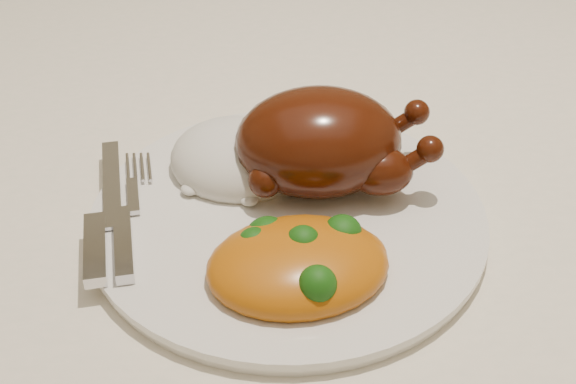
{
  "coord_description": "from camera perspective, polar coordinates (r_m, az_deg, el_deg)",
  "views": [
    {
      "loc": [
        -0.05,
        -0.58,
        1.16
      ],
      "look_at": [
        -0.03,
        -0.1,
        0.8
      ],
      "focal_mm": 50.0,
      "sensor_mm": 36.0,
      "label": 1
    }
  ],
  "objects": [
    {
      "name": "dinner_plate",
      "position": [
        0.61,
        -0.0,
        -1.99
      ],
      "size": [
        0.3,
        0.3,
        0.01
      ],
      "primitive_type": "cylinder",
      "rotation": [
        0.0,
        0.0,
        0.02
      ],
      "color": "white",
      "rests_on": "tablecloth"
    },
    {
      "name": "cutlery",
      "position": [
        0.6,
        -12.31,
        -2.26
      ],
      "size": [
        0.05,
        0.18,
        0.01
      ],
      "rotation": [
        0.0,
        0.0,
        0.15
      ],
      "color": "#BCBCC3",
      "rests_on": "dinner_plate"
    },
    {
      "name": "tablecloth",
      "position": [
        0.71,
        1.94,
        1.11
      ],
      "size": [
        1.73,
        1.03,
        0.18
      ],
      "color": "beige",
      "rests_on": "dining_table"
    },
    {
      "name": "dining_table",
      "position": [
        0.76,
        1.83,
        -3.39
      ],
      "size": [
        1.6,
        0.9,
        0.76
      ],
      "color": "brown",
      "rests_on": "floor"
    },
    {
      "name": "mac_and_cheese",
      "position": [
        0.55,
        1.2,
        -4.95
      ],
      "size": [
        0.14,
        0.12,
        0.05
      ],
      "rotation": [
        0.0,
        0.0,
        0.16
      ],
      "color": "#AF610B",
      "rests_on": "dinner_plate"
    },
    {
      "name": "roast_chicken",
      "position": [
        0.61,
        2.54,
        3.58
      ],
      "size": [
        0.16,
        0.1,
        0.08
      ],
      "rotation": [
        0.0,
        0.0,
        0.02
      ],
      "color": "#431607",
      "rests_on": "dinner_plate"
    },
    {
      "name": "rice_mound",
      "position": [
        0.64,
        -3.62,
        2.31
      ],
      "size": [
        0.13,
        0.13,
        0.06
      ],
      "rotation": [
        0.0,
        0.0,
        -0.32
      ],
      "color": "white",
      "rests_on": "dinner_plate"
    }
  ]
}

